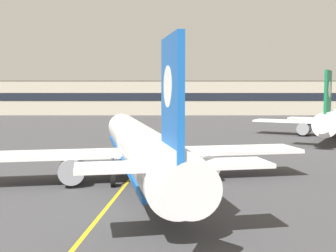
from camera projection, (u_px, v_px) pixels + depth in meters
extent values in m
plane|color=#3D3D3F|center=(138.00, 211.00, 30.24)|extent=(400.00, 400.00, 0.00)
cube|color=yellow|center=(153.00, 151.00, 60.14)|extent=(14.36, 179.47, 0.01)
cylinder|color=white|center=(140.00, 144.00, 39.95)|extent=(10.48, 36.07, 3.80)
cone|color=white|center=(123.00, 127.00, 58.85)|extent=(4.03, 3.23, 3.61)
cone|color=white|center=(187.00, 185.00, 20.92)|extent=(3.32, 3.28, 2.85)
cube|color=blue|center=(140.00, 155.00, 40.03)|extent=(9.86, 33.23, 0.44)
cube|color=black|center=(124.00, 124.00, 56.93)|extent=(3.01, 1.61, 0.60)
cube|color=white|center=(139.00, 153.00, 40.60)|extent=(32.33, 10.71, 0.36)
cylinder|color=gray|center=(73.00, 169.00, 38.58)|extent=(2.93, 3.97, 2.30)
cylinder|color=black|center=(73.00, 166.00, 40.39)|extent=(1.95, 0.54, 1.95)
cylinder|color=gray|center=(204.00, 165.00, 40.87)|extent=(2.93, 3.97, 2.30)
cylinder|color=black|center=(199.00, 162.00, 42.69)|extent=(1.95, 0.54, 1.95)
cube|color=blue|center=(173.00, 99.00, 24.10)|extent=(1.29, 4.79, 7.20)
cylinder|color=white|center=(172.00, 87.00, 24.34)|extent=(0.88, 2.44, 2.40)
cube|color=white|center=(175.00, 165.00, 23.82)|extent=(11.33, 4.81, 0.24)
cylinder|color=#4C4C51|center=(126.00, 146.00, 54.31)|extent=(0.24, 0.24, 1.60)
cylinder|color=black|center=(126.00, 154.00, 54.40)|extent=(0.56, 0.96, 0.90)
cylinder|color=#4C4C51|center=(113.00, 167.00, 37.65)|extent=(0.24, 0.24, 1.60)
cylinder|color=black|center=(113.00, 180.00, 37.74)|extent=(0.64, 1.35, 1.30)
cylinder|color=#4C4C51|center=(171.00, 165.00, 38.61)|extent=(0.24, 0.24, 1.60)
cylinder|color=black|center=(171.00, 177.00, 38.70)|extent=(0.64, 1.35, 1.30)
cone|color=white|center=(324.00, 123.00, 61.07)|extent=(3.84, 3.82, 2.85)
cylinder|color=gray|center=(305.00, 128.00, 80.82)|extent=(3.74, 4.26, 2.30)
cylinder|color=black|center=(307.00, 128.00, 82.44)|extent=(1.80, 1.10, 1.95)
cube|color=#147042|center=(328.00, 94.00, 63.87)|extent=(2.65, 4.40, 7.19)
cylinder|color=white|center=(329.00, 89.00, 64.07)|extent=(1.54, 2.31, 2.40)
cube|color=white|center=(327.00, 119.00, 63.65)|extent=(10.98, 7.73, 0.24)
cylinder|color=#4C4C51|center=(324.00, 128.00, 77.67)|extent=(0.24, 0.24, 1.60)
cylinder|color=black|center=(324.00, 134.00, 77.76)|extent=(0.97, 1.33, 1.30)
cone|color=orange|center=(155.00, 153.00, 56.53)|extent=(0.36, 0.36, 0.55)
cylinder|color=white|center=(155.00, 153.00, 56.53)|extent=(0.23, 0.23, 0.07)
cube|color=orange|center=(155.00, 155.00, 56.55)|extent=(0.44, 0.44, 0.03)
cube|color=#B2A893|center=(177.00, 98.00, 155.50)|extent=(138.45, 12.00, 12.20)
cube|color=black|center=(178.00, 97.00, 149.44)|extent=(132.91, 0.12, 2.80)
cube|color=gray|center=(177.00, 81.00, 154.99)|extent=(138.85, 12.40, 0.40)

